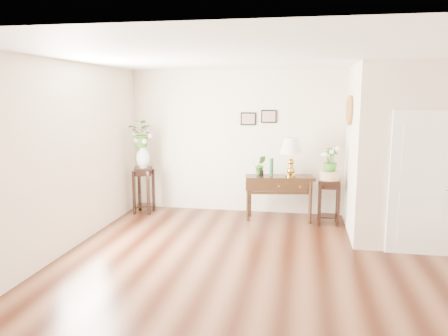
% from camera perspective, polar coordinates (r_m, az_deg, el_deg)
% --- Properties ---
extents(floor, '(6.00, 5.50, 0.02)m').
position_cam_1_polar(floor, '(6.20, 5.97, -12.36)').
color(floor, brown).
rests_on(floor, ground).
extents(ceiling, '(6.00, 5.50, 0.02)m').
position_cam_1_polar(ceiling, '(5.78, 6.46, 14.39)').
color(ceiling, white).
rests_on(ceiling, ground).
extents(wall_back, '(6.00, 0.02, 2.80)m').
position_cam_1_polar(wall_back, '(8.55, 7.51, 3.34)').
color(wall_back, '#F3E5CB').
rests_on(wall_back, ground).
extents(wall_front, '(6.00, 0.02, 2.80)m').
position_cam_1_polar(wall_front, '(3.15, 2.63, -7.10)').
color(wall_front, '#F3E5CB').
rests_on(wall_front, ground).
extents(wall_left, '(0.02, 5.50, 2.80)m').
position_cam_1_polar(wall_left, '(6.73, -20.20, 1.20)').
color(wall_left, '#F3E5CB').
rests_on(wall_left, ground).
extents(partition, '(1.80, 1.95, 2.80)m').
position_cam_1_polar(partition, '(7.76, 22.84, 2.07)').
color(partition, '#F3E5CB').
rests_on(partition, floor).
extents(door, '(0.90, 0.05, 2.10)m').
position_cam_1_polar(door, '(6.85, 24.44, -1.89)').
color(door, white).
rests_on(door, floor).
extents(art_print_left, '(0.30, 0.02, 0.25)m').
position_cam_1_polar(art_print_left, '(8.55, 3.19, 6.43)').
color(art_print_left, black).
rests_on(art_print_left, wall_back).
extents(art_print_right, '(0.30, 0.02, 0.25)m').
position_cam_1_polar(art_print_right, '(8.51, 5.88, 6.72)').
color(art_print_right, black).
rests_on(art_print_right, wall_back).
extents(wall_ornament, '(0.07, 0.51, 0.51)m').
position_cam_1_polar(wall_ornament, '(7.69, 16.04, 7.24)').
color(wall_ornament, '#A97244').
rests_on(wall_ornament, partition).
extents(console_table, '(1.30, 0.61, 0.84)m').
position_cam_1_polar(console_table, '(8.18, 7.22, -3.92)').
color(console_table, black).
rests_on(console_table, floor).
extents(table_lamp, '(0.54, 0.54, 0.72)m').
position_cam_1_polar(table_lamp, '(8.03, 8.75, 1.37)').
color(table_lamp, '#AB8A2E').
rests_on(table_lamp, console_table).
extents(green_vase, '(0.08, 0.08, 0.33)m').
position_cam_1_polar(green_vase, '(8.07, 6.22, 0.18)').
color(green_vase, '#174B26').
rests_on(green_vase, console_table).
extents(potted_plant, '(0.23, 0.21, 0.35)m').
position_cam_1_polar(potted_plant, '(8.09, 4.78, 0.27)').
color(potted_plant, '#33711D').
rests_on(potted_plant, console_table).
extents(plant_stand_a, '(0.45, 0.45, 0.91)m').
position_cam_1_polar(plant_stand_a, '(8.75, -10.43, -2.87)').
color(plant_stand_a, black).
rests_on(plant_stand_a, floor).
extents(porcelain_vase, '(0.34, 0.34, 0.45)m').
position_cam_1_polar(porcelain_vase, '(8.63, -10.56, 1.54)').
color(porcelain_vase, silver).
rests_on(porcelain_vase, plant_stand_a).
extents(lily_arrangement, '(0.58, 0.53, 0.54)m').
position_cam_1_polar(lily_arrangement, '(8.58, -10.65, 4.47)').
color(lily_arrangement, '#33711D').
rests_on(lily_arrangement, porcelain_vase).
extents(plant_stand_b, '(0.40, 0.40, 0.81)m').
position_cam_1_polar(plant_stand_b, '(8.10, 13.51, -4.32)').
color(plant_stand_b, black).
rests_on(plant_stand_b, floor).
extents(ceramic_bowl, '(0.45, 0.45, 0.16)m').
position_cam_1_polar(ceramic_bowl, '(8.00, 13.64, -0.93)').
color(ceramic_bowl, tan).
rests_on(ceramic_bowl, plant_stand_b).
extents(narcissus, '(0.33, 0.33, 0.45)m').
position_cam_1_polar(narcissus, '(7.96, 13.72, 0.95)').
color(narcissus, '#33711D').
rests_on(narcissus, ceramic_bowl).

